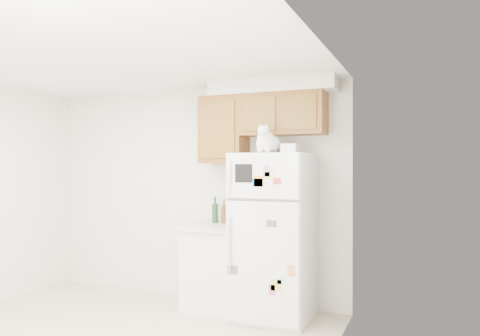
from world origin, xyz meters
The scene contains 8 objects.
room_shell centered at (0.12, 0.24, 1.67)m, with size 3.84×4.04×2.52m.
refrigerator centered at (1.16, 1.61, 0.85)m, with size 0.76×0.78×1.70m.
base_counter centered at (0.47, 1.68, 0.46)m, with size 0.64×0.64×0.92m.
cat centered at (1.15, 1.45, 1.81)m, with size 0.29×0.42×0.29m.
storage_box_back centered at (1.29, 1.68, 1.75)m, with size 0.18×0.13×0.10m, color white.
storage_box_front centered at (1.37, 1.46, 1.74)m, with size 0.15×0.11×0.09m, color white.
bottle_green centered at (0.37, 1.86, 1.07)m, with size 0.07×0.07×0.30m, color #19381E, non-canonical shape.
bottle_amber centered at (0.48, 1.86, 1.06)m, with size 0.06×0.06×0.28m, color #593814, non-canonical shape.
Camera 1 is at (2.67, -2.98, 1.57)m, focal length 35.00 mm.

